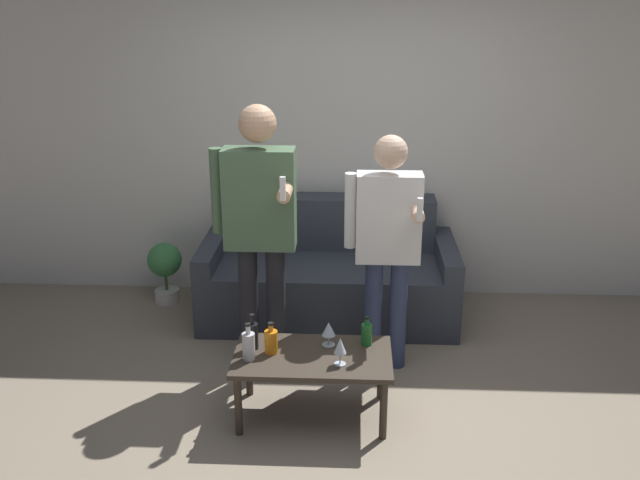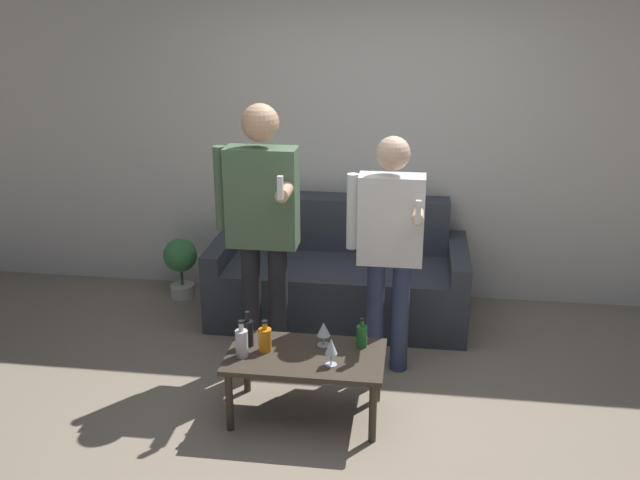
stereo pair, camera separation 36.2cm
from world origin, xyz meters
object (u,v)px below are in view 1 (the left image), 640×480
at_px(couch, 329,276).
at_px(person_standing_left, 259,219).
at_px(coffee_table, 313,362).
at_px(person_standing_right, 387,236).
at_px(bottle_orange, 271,341).

relative_size(couch, person_standing_left, 1.09).
bearing_deg(coffee_table, person_standing_right, 54.66).
distance_m(couch, coffee_table, 1.43).
relative_size(couch, bottle_orange, 9.94).
bearing_deg(person_standing_right, bottle_orange, -138.39).
xyz_separation_m(coffee_table, person_standing_left, (-0.37, 0.59, 0.68)).
bearing_deg(bottle_orange, couch, 78.67).
distance_m(couch, bottle_orange, 1.45).
distance_m(coffee_table, person_standing_left, 0.97).
distance_m(bottle_orange, person_standing_right, 1.02).
distance_m(bottle_orange, person_standing_left, 0.81).
bearing_deg(person_standing_left, coffee_table, -57.76).
relative_size(person_standing_left, person_standing_right, 1.12).
bearing_deg(person_standing_left, couch, 63.95).
xyz_separation_m(couch, person_standing_left, (-0.41, -0.84, 0.72)).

